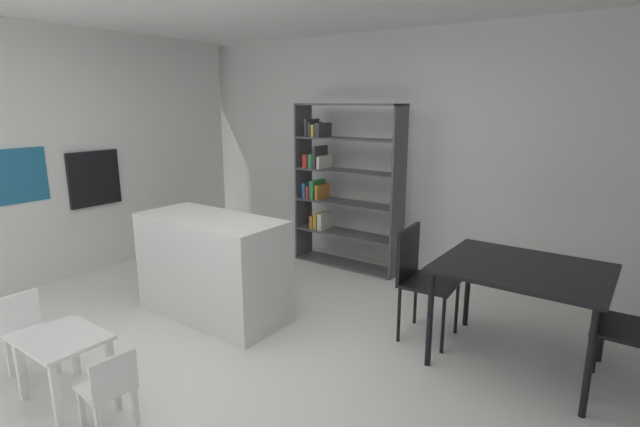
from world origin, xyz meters
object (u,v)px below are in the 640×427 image
object	(u,v)px
kitchen_island	(212,267)
child_table	(63,348)
child_chair_right	(109,387)
dining_chair_island_side	(419,272)
child_chair_left	(26,331)
built_in_oven	(94,178)
open_bookshelf	(339,184)
dining_table	(522,276)

from	to	relation	value
kitchen_island	child_table	xyz separation A→B (m)	(0.20, -1.45, -0.10)
child_table	child_chair_right	world-z (taller)	child_chair_right
child_table	dining_chair_island_side	xyz separation A→B (m)	(1.48, 2.17, 0.19)
child_chair_left	dining_chair_island_side	distance (m)	2.97
built_in_oven	child_chair_right	xyz separation A→B (m)	(2.72, -1.54, -0.79)
kitchen_island	child_chair_right	size ratio (longest dim) A/B	2.70
child_chair_right	kitchen_island	bearing A→B (deg)	-148.16
built_in_oven	open_bookshelf	world-z (taller)	open_bookshelf
open_bookshelf	dining_table	xyz separation A→B (m)	(2.33, -1.13, -0.29)
dining_table	dining_chair_island_side	distance (m)	0.80
child_chair_right	child_chair_left	xyz separation A→B (m)	(-1.06, 0.01, 0.05)
child_chair_right	dining_table	distance (m)	2.82
built_in_oven	dining_chair_island_side	distance (m)	3.77
open_bookshelf	child_table	bearing A→B (deg)	-88.84
dining_table	dining_chair_island_side	xyz separation A→B (m)	(-0.79, -0.01, -0.13)
child_chair_right	dining_table	xyz separation A→B (m)	(1.74, 2.19, 0.41)
built_in_oven	kitchen_island	world-z (taller)	built_in_oven
kitchen_island	child_table	distance (m)	1.47
child_chair_left	dining_chair_island_side	bearing A→B (deg)	-41.41
child_table	child_chair_right	bearing A→B (deg)	-0.46
open_bookshelf	dining_table	bearing A→B (deg)	-25.86
child_chair_left	dining_chair_island_side	xyz separation A→B (m)	(2.01, 2.17, 0.23)
built_in_oven	dining_chair_island_side	bearing A→B (deg)	9.92
kitchen_island	dining_chair_island_side	xyz separation A→B (m)	(1.68, 0.73, 0.10)
open_bookshelf	child_chair_right	bearing A→B (deg)	-79.85
built_in_oven	child_chair_left	size ratio (longest dim) A/B	1.04
built_in_oven	kitchen_island	distance (m)	2.09
open_bookshelf	dining_chair_island_side	size ratio (longest dim) A/B	2.06
open_bookshelf	child_chair_right	distance (m)	3.44
child_table	dining_chair_island_side	world-z (taller)	dining_chair_island_side
dining_table	kitchen_island	bearing A→B (deg)	-163.43
built_in_oven	child_chair_right	size ratio (longest dim) A/B	1.20
child_table	dining_chair_island_side	distance (m)	2.64
built_in_oven	kitchen_island	xyz separation A→B (m)	(2.00, -0.08, -0.61)
child_table	child_chair_left	xyz separation A→B (m)	(-0.53, 0.00, -0.03)
child_table	dining_table	xyz separation A→B (m)	(2.27, 2.18, 0.33)
child_chair_right	child_chair_left	size ratio (longest dim) A/B	0.86
child_table	child_chair_left	size ratio (longest dim) A/B	0.92
kitchen_island	open_bookshelf	distance (m)	1.94
kitchen_island	child_chair_left	size ratio (longest dim) A/B	2.33
dining_table	child_chair_left	bearing A→B (deg)	-142.04
kitchen_island	dining_table	xyz separation A→B (m)	(2.47, 0.73, 0.23)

